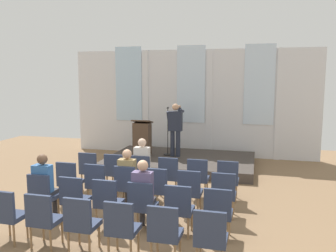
# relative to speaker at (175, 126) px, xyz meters

# --- Properties ---
(ground_plane) EXTENTS (17.15, 17.15, 0.00)m
(ground_plane) POSITION_rel_speaker_xyz_m (0.20, -5.00, -1.25)
(ground_plane) COLOR #846647
(rear_partition) EXTENTS (8.69, 0.14, 3.86)m
(rear_partition) POSITION_rel_speaker_xyz_m (0.23, 1.59, 0.66)
(rear_partition) COLOR silver
(rear_partition) RESTS_ON ground
(stage_platform) EXTENTS (4.49, 2.83, 0.28)m
(stage_platform) POSITION_rel_speaker_xyz_m (0.20, -0.12, -1.11)
(stage_platform) COLOR #3F3833
(stage_platform) RESTS_ON ground
(speaker) EXTENTS (0.51, 0.69, 1.67)m
(speaker) POSITION_rel_speaker_xyz_m (0.00, 0.00, 0.00)
(speaker) COLOR #232838
(speaker) RESTS_ON stage_platform
(mic_stand) EXTENTS (0.28, 0.28, 1.55)m
(mic_stand) POSITION_rel_speaker_xyz_m (-0.28, 0.14, -0.64)
(mic_stand) COLOR black
(mic_stand) RESTS_ON stage_platform
(lectern) EXTENTS (0.60, 0.48, 1.16)m
(lectern) POSITION_rel_speaker_xyz_m (-1.07, -0.08, -0.42)
(lectern) COLOR #4C3828
(lectern) RESTS_ON stage_platform
(chair_r0_c0) EXTENTS (0.46, 0.44, 0.94)m
(chair_r0_c0) POSITION_rel_speaker_xyz_m (-1.50, -2.89, -0.72)
(chair_r0_c0) COLOR olive
(chair_r0_c0) RESTS_ON ground
(chair_r0_c1) EXTENTS (0.46, 0.44, 0.94)m
(chair_r0_c1) POSITION_rel_speaker_xyz_m (-0.82, -2.89, -0.72)
(chair_r0_c1) COLOR olive
(chair_r0_c1) RESTS_ON ground
(chair_r0_c2) EXTENTS (0.46, 0.44, 0.94)m
(chair_r0_c2) POSITION_rel_speaker_xyz_m (-0.14, -2.89, -0.72)
(chair_r0_c2) COLOR olive
(chair_r0_c2) RESTS_ON ground
(audience_r0_c2) EXTENTS (0.36, 0.39, 1.33)m
(audience_r0_c2) POSITION_rel_speaker_xyz_m (-0.14, -2.81, -0.51)
(audience_r0_c2) COLOR #2D2D33
(audience_r0_c2) RESTS_ON ground
(chair_r0_c3) EXTENTS (0.46, 0.44, 0.94)m
(chair_r0_c3) POSITION_rel_speaker_xyz_m (0.53, -2.89, -0.72)
(chair_r0_c3) COLOR olive
(chair_r0_c3) RESTS_ON ground
(chair_r0_c4) EXTENTS (0.46, 0.44, 0.94)m
(chair_r0_c4) POSITION_rel_speaker_xyz_m (1.21, -2.89, -0.72)
(chair_r0_c4) COLOR olive
(chair_r0_c4) RESTS_ON ground
(chair_r0_c5) EXTENTS (0.46, 0.44, 0.94)m
(chair_r0_c5) POSITION_rel_speaker_xyz_m (1.89, -2.89, -0.72)
(chair_r0_c5) COLOR olive
(chair_r0_c5) RESTS_ON ground
(chair_r1_c0) EXTENTS (0.46, 0.44, 0.94)m
(chair_r1_c0) POSITION_rel_speaker_xyz_m (-1.50, -3.87, -0.72)
(chair_r1_c0) COLOR olive
(chair_r1_c0) RESTS_ON ground
(chair_r1_c1) EXTENTS (0.46, 0.44, 0.94)m
(chair_r1_c1) POSITION_rel_speaker_xyz_m (-0.82, -3.87, -0.72)
(chair_r1_c1) COLOR olive
(chair_r1_c1) RESTS_ON ground
(chair_r1_c2) EXTENTS (0.46, 0.44, 0.94)m
(chair_r1_c2) POSITION_rel_speaker_xyz_m (-0.14, -3.87, -0.72)
(chair_r1_c2) COLOR olive
(chair_r1_c2) RESTS_ON ground
(audience_r1_c2) EXTENTS (0.36, 0.39, 1.27)m
(audience_r1_c2) POSITION_rel_speaker_xyz_m (-0.14, -3.79, -0.54)
(audience_r1_c2) COLOR #2D2D33
(audience_r1_c2) RESTS_ON ground
(chair_r1_c3) EXTENTS (0.46, 0.44, 0.94)m
(chair_r1_c3) POSITION_rel_speaker_xyz_m (0.53, -3.87, -0.72)
(chair_r1_c3) COLOR olive
(chair_r1_c3) RESTS_ON ground
(chair_r1_c4) EXTENTS (0.46, 0.44, 0.94)m
(chair_r1_c4) POSITION_rel_speaker_xyz_m (1.21, -3.87, -0.72)
(chair_r1_c4) COLOR olive
(chair_r1_c4) RESTS_ON ground
(chair_r1_c5) EXTENTS (0.46, 0.44, 0.94)m
(chair_r1_c5) POSITION_rel_speaker_xyz_m (1.89, -3.87, -0.72)
(chair_r1_c5) COLOR olive
(chair_r1_c5) RESTS_ON ground
(chair_r2_c0) EXTENTS (0.46, 0.44, 0.94)m
(chair_r2_c0) POSITION_rel_speaker_xyz_m (-1.50, -4.86, -0.72)
(chair_r2_c0) COLOR olive
(chair_r2_c0) RESTS_ON ground
(audience_r2_c0) EXTENTS (0.36, 0.39, 1.31)m
(audience_r2_c0) POSITION_rel_speaker_xyz_m (-1.50, -4.78, -0.52)
(audience_r2_c0) COLOR #2D2D33
(audience_r2_c0) RESTS_ON ground
(chair_r2_c1) EXTENTS (0.46, 0.44, 0.94)m
(chair_r2_c1) POSITION_rel_speaker_xyz_m (-0.82, -4.86, -0.72)
(chair_r2_c1) COLOR olive
(chair_r2_c1) RESTS_ON ground
(chair_r2_c2) EXTENTS (0.46, 0.44, 0.94)m
(chair_r2_c2) POSITION_rel_speaker_xyz_m (-0.14, -4.86, -0.72)
(chair_r2_c2) COLOR olive
(chair_r2_c2) RESTS_ON ground
(chair_r2_c3) EXTENTS (0.46, 0.44, 0.94)m
(chair_r2_c3) POSITION_rel_speaker_xyz_m (0.53, -4.86, -0.72)
(chair_r2_c3) COLOR olive
(chair_r2_c3) RESTS_ON ground
(audience_r2_c3) EXTENTS (0.36, 0.39, 1.31)m
(audience_r2_c3) POSITION_rel_speaker_xyz_m (0.53, -4.78, -0.52)
(audience_r2_c3) COLOR #2D2D33
(audience_r2_c3) RESTS_ON ground
(chair_r2_c4) EXTENTS (0.46, 0.44, 0.94)m
(chair_r2_c4) POSITION_rel_speaker_xyz_m (1.21, -4.86, -0.72)
(chair_r2_c4) COLOR olive
(chair_r2_c4) RESTS_ON ground
(chair_r2_c5) EXTENTS (0.46, 0.44, 0.94)m
(chair_r2_c5) POSITION_rel_speaker_xyz_m (1.89, -4.86, -0.72)
(chair_r2_c5) COLOR olive
(chair_r2_c5) RESTS_ON ground
(chair_r3_c0) EXTENTS (0.46, 0.44, 0.94)m
(chair_r3_c0) POSITION_rel_speaker_xyz_m (-1.50, -5.85, -0.72)
(chair_r3_c0) COLOR olive
(chair_r3_c0) RESTS_ON ground
(chair_r3_c1) EXTENTS (0.46, 0.44, 0.94)m
(chair_r3_c1) POSITION_rel_speaker_xyz_m (-0.82, -5.85, -0.72)
(chair_r3_c1) COLOR olive
(chair_r3_c1) RESTS_ON ground
(chair_r3_c2) EXTENTS (0.46, 0.44, 0.94)m
(chair_r3_c2) POSITION_rel_speaker_xyz_m (-0.14, -5.85, -0.72)
(chair_r3_c2) COLOR olive
(chair_r3_c2) RESTS_ON ground
(chair_r3_c3) EXTENTS (0.46, 0.44, 0.94)m
(chair_r3_c3) POSITION_rel_speaker_xyz_m (0.53, -5.85, -0.72)
(chair_r3_c3) COLOR olive
(chair_r3_c3) RESTS_ON ground
(chair_r3_c4) EXTENTS (0.46, 0.44, 0.94)m
(chair_r3_c4) POSITION_rel_speaker_xyz_m (1.21, -5.85, -0.72)
(chair_r3_c4) COLOR olive
(chair_r3_c4) RESTS_ON ground
(chair_r3_c5) EXTENTS (0.46, 0.44, 0.94)m
(chair_r3_c5) POSITION_rel_speaker_xyz_m (1.89, -5.85, -0.72)
(chair_r3_c5) COLOR olive
(chair_r3_c5) RESTS_ON ground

